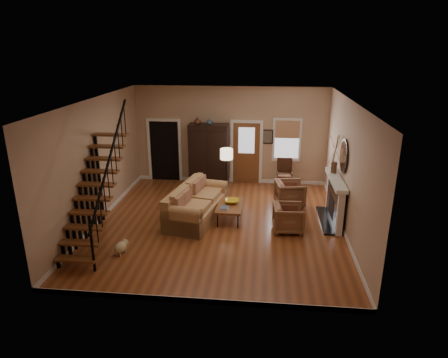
# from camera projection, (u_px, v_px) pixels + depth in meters

# --- Properties ---
(room) EXTENTS (7.00, 7.33, 3.30)m
(room) POSITION_uv_depth(u_px,v_px,m) (212.00, 153.00, 11.97)
(room) COLOR brown
(room) RESTS_ON ground
(staircase) EXTENTS (0.94, 2.80, 3.20)m
(staircase) POSITION_uv_depth(u_px,v_px,m) (94.00, 180.00, 9.29)
(staircase) COLOR brown
(staircase) RESTS_ON ground
(fireplace) EXTENTS (0.33, 1.95, 2.30)m
(fireplace) POSITION_uv_depth(u_px,v_px,m) (337.00, 196.00, 10.68)
(fireplace) COLOR black
(fireplace) RESTS_ON ground
(armoire) EXTENTS (1.30, 0.60, 2.10)m
(armoire) POSITION_uv_depth(u_px,v_px,m) (209.00, 155.00, 13.45)
(armoire) COLOR black
(armoire) RESTS_ON ground
(vase_a) EXTENTS (0.24, 0.24, 0.25)m
(vase_a) POSITION_uv_depth(u_px,v_px,m) (197.00, 121.00, 13.01)
(vase_a) COLOR #4C2619
(vase_a) RESTS_ON armoire
(vase_b) EXTENTS (0.20, 0.20, 0.21)m
(vase_b) POSITION_uv_depth(u_px,v_px,m) (209.00, 122.00, 12.98)
(vase_b) COLOR #334C60
(vase_b) RESTS_ON armoire
(sofa) EXTENTS (1.50, 2.59, 0.91)m
(sofa) POSITION_uv_depth(u_px,v_px,m) (197.00, 204.00, 10.93)
(sofa) COLOR tan
(sofa) RESTS_ON ground
(coffee_table) EXTENTS (0.69, 1.17, 0.44)m
(coffee_table) POSITION_uv_depth(u_px,v_px,m) (230.00, 212.00, 10.94)
(coffee_table) COLOR brown
(coffee_table) RESTS_ON ground
(bowl) EXTENTS (0.40, 0.40, 0.10)m
(bowl) POSITION_uv_depth(u_px,v_px,m) (232.00, 201.00, 10.99)
(bowl) COLOR gold
(bowl) RESTS_ON coffee_table
(books) EXTENTS (0.21, 0.29, 0.05)m
(books) POSITION_uv_depth(u_px,v_px,m) (224.00, 208.00, 10.59)
(books) COLOR beige
(books) RESTS_ON coffee_table
(armchair_left) EXTENTS (0.82, 0.80, 0.71)m
(armchair_left) POSITION_uv_depth(u_px,v_px,m) (289.00, 218.00, 10.27)
(armchair_left) COLOR brown
(armchair_left) RESTS_ON ground
(armchair_right) EXTENTS (0.95, 0.93, 0.76)m
(armchair_right) POSITION_uv_depth(u_px,v_px,m) (290.00, 194.00, 11.88)
(armchair_right) COLOR brown
(armchair_right) RESTS_ON ground
(floor_lamp) EXTENTS (0.50, 0.50, 1.65)m
(floor_lamp) POSITION_uv_depth(u_px,v_px,m) (226.00, 175.00, 12.10)
(floor_lamp) COLOR black
(floor_lamp) RESTS_ON ground
(side_chair) EXTENTS (0.54, 0.54, 1.02)m
(side_chair) POSITION_uv_depth(u_px,v_px,m) (284.00, 174.00, 13.19)
(side_chair) COLOR #3A1E12
(side_chair) RESTS_ON ground
(dog) EXTENTS (0.35, 0.46, 0.30)m
(dog) POSITION_uv_depth(u_px,v_px,m) (120.00, 248.00, 9.18)
(dog) COLOR beige
(dog) RESTS_ON ground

